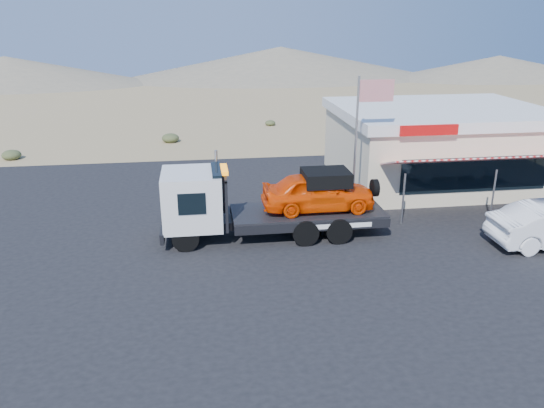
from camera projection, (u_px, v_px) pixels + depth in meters
The scene contains 6 objects.
ground at pixel (257, 269), 18.41m from camera, with size 120.00×120.00×0.00m, color #9F895A.
asphalt_lot at pixel (298, 232), 21.47m from camera, with size 32.00×24.00×0.02m, color black.
tow_truck at pixel (268, 199), 20.62m from camera, with size 8.62×2.55×2.88m.
jerky_store at pixel (438, 144), 27.49m from camera, with size 10.40×9.97×3.90m.
flagpole at pixel (362, 131), 21.99m from camera, with size 1.55×0.10×6.00m.
distant_hills at pixel (132, 68), 67.87m from camera, with size 126.00×48.00×4.20m.
Camera 1 is at (-1.82, -16.48, 8.34)m, focal length 35.00 mm.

